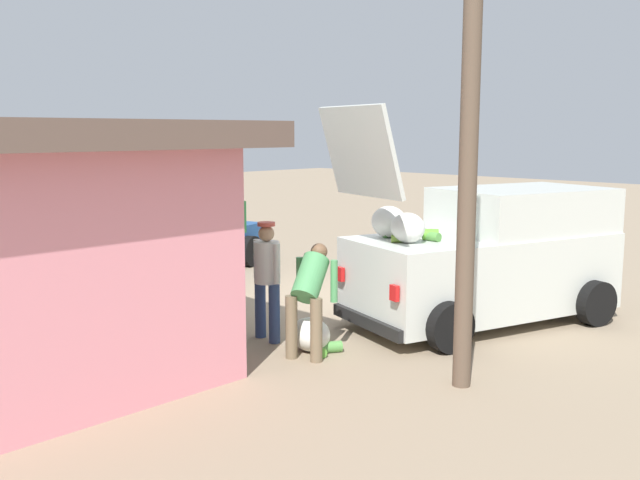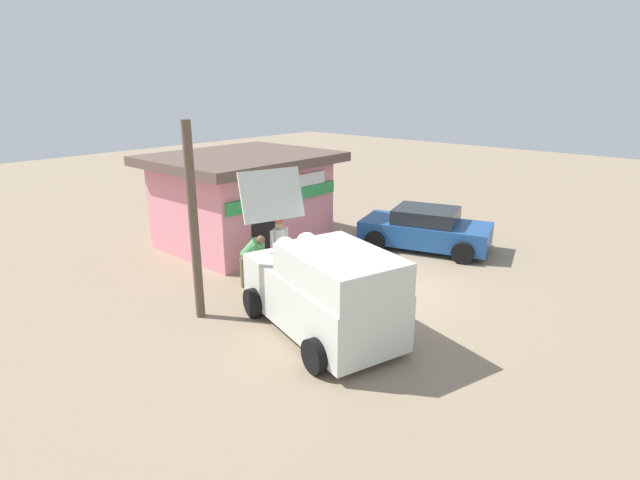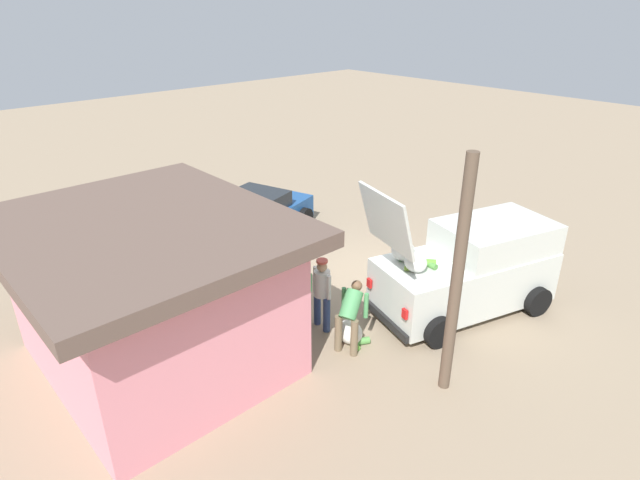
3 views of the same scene
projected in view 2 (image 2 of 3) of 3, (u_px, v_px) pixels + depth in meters
name	position (u px, v px, depth m)	size (l,w,h in m)	color
ground_plane	(377.00, 287.00, 12.88)	(60.00, 60.00, 0.00)	gray
storefront_bar	(243.00, 198.00, 15.93)	(5.33, 4.53, 2.91)	pink
delivery_van	(323.00, 290.00, 10.26)	(2.95, 4.57, 3.12)	silver
parked_sedan	(425.00, 229.00, 15.72)	(3.02, 4.27, 1.29)	#1E4C8C
vendor_standing	(279.00, 245.00, 13.28)	(0.57, 0.38, 1.61)	navy
customer_bending	(252.00, 255.00, 12.71)	(0.63, 0.71, 1.39)	#726047
unloaded_banana_pile	(262.00, 279.00, 12.90)	(0.79, 0.73, 0.42)	silver
paint_bucket	(357.00, 241.00, 16.06)	(0.26, 0.26, 0.31)	blue
utility_pole	(194.00, 224.00, 10.64)	(0.20, 0.20, 4.33)	brown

